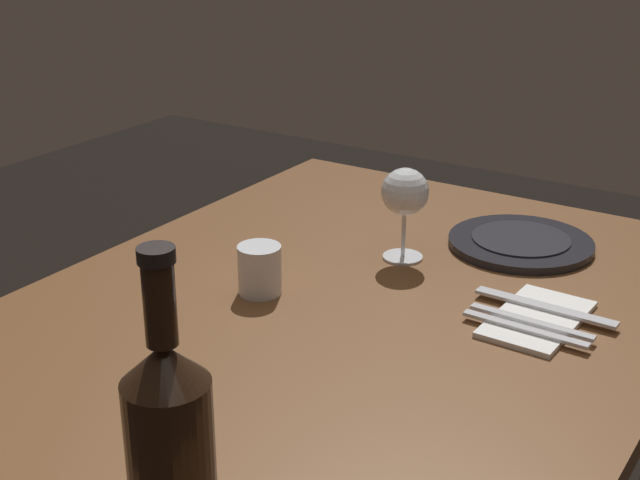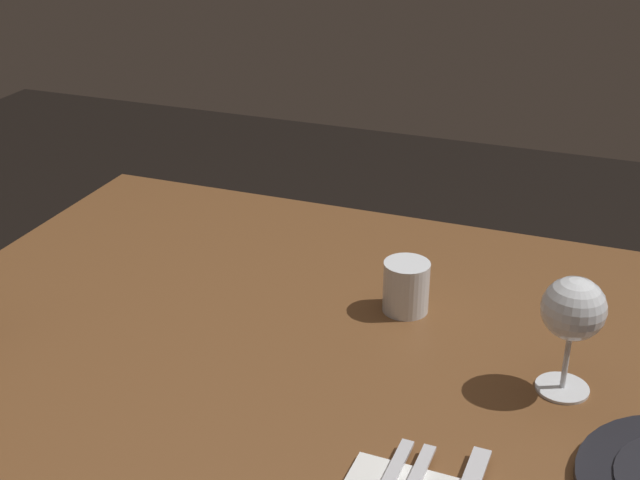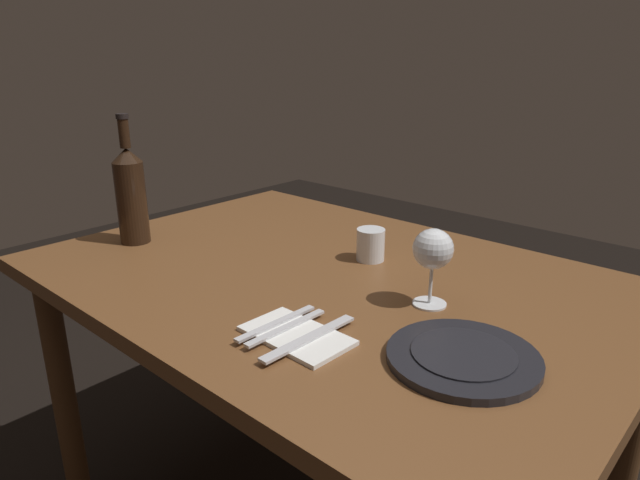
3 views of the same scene
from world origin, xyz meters
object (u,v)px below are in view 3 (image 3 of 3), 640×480
at_px(table_knife, 309,338).
at_px(fork_inner, 286,327).
at_px(wine_bottle, 131,193).
at_px(fork_outer, 276,323).
at_px(wine_glass_left, 433,251).
at_px(dinner_plate, 463,357).
at_px(water_tumbler, 371,246).
at_px(folded_napkin, 296,335).

bearing_deg(table_knife, fork_inner, 180.00).
distance_m(wine_bottle, fork_outer, 0.63).
xyz_separation_m(wine_glass_left, fork_inner, (-0.13, -0.27, -0.10)).
bearing_deg(wine_bottle, table_knife, -7.05).
relative_size(dinner_plate, fork_outer, 1.35).
xyz_separation_m(wine_glass_left, fork_outer, (-0.15, -0.27, -0.10)).
height_order(wine_glass_left, water_tumbler, wine_glass_left).
relative_size(water_tumbler, dinner_plate, 0.31).
distance_m(wine_bottle, water_tumbler, 0.61).
bearing_deg(folded_napkin, dinner_plate, 25.80).
height_order(dinner_plate, folded_napkin, dinner_plate).
bearing_deg(folded_napkin, wine_bottle, 172.63).
xyz_separation_m(dinner_plate, folded_napkin, (-0.25, -0.12, -0.00)).
bearing_deg(water_tumbler, folded_napkin, -70.85).
bearing_deg(dinner_plate, wine_glass_left, 136.03).
height_order(dinner_plate, table_knife, dinner_plate).
relative_size(wine_bottle, folded_napkin, 1.68).
relative_size(water_tumbler, folded_napkin, 0.39).
height_order(wine_glass_left, dinner_plate, wine_glass_left).
bearing_deg(dinner_plate, fork_inner, -156.27).
bearing_deg(wine_glass_left, table_knife, -104.72).
distance_m(wine_glass_left, water_tumbler, 0.27).
height_order(dinner_plate, fork_inner, dinner_plate).
bearing_deg(table_knife, wine_bottle, 172.95).
height_order(fork_inner, fork_outer, same).
xyz_separation_m(wine_bottle, table_knife, (0.69, -0.09, -0.12)).
bearing_deg(folded_napkin, fork_outer, 180.00).
distance_m(wine_bottle, table_knife, 0.71).
distance_m(wine_bottle, dinner_plate, 0.92).
xyz_separation_m(dinner_plate, fork_outer, (-0.30, -0.12, 0.00)).
height_order(water_tumbler, fork_inner, water_tumbler).
distance_m(water_tumbler, dinner_plate, 0.47).
bearing_deg(table_knife, fork_outer, 180.00).
height_order(water_tumbler, table_knife, water_tumbler).
relative_size(water_tumbler, table_knife, 0.36).
bearing_deg(fork_inner, water_tumbler, 105.77).
relative_size(wine_glass_left, wine_bottle, 0.47).
height_order(wine_bottle, fork_inner, wine_bottle).
height_order(wine_bottle, water_tumbler, wine_bottle).
relative_size(folded_napkin, fork_inner, 1.07).
height_order(fork_outer, table_knife, same).
bearing_deg(dinner_plate, fork_outer, -158.04).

